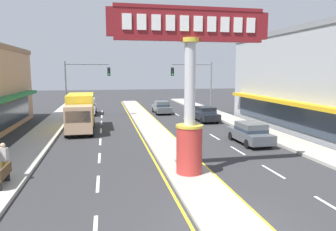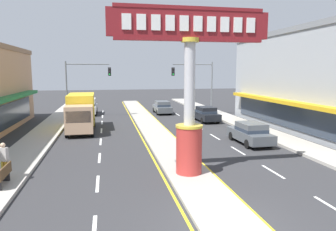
{
  "view_description": "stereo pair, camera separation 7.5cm",
  "coord_description": "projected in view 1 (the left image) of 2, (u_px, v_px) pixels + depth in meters",
  "views": [
    {
      "loc": [
        -3.98,
        -9.35,
        5.11
      ],
      "look_at": [
        -0.46,
        8.07,
        2.6
      ],
      "focal_mm": 33.43,
      "sensor_mm": 36.0,
      "label": 1
    },
    {
      "loc": [
        -3.9,
        -9.36,
        5.11
      ],
      "look_at": [
        -0.46,
        8.07,
        2.6
      ],
      "focal_mm": 33.43,
      "sensor_mm": 36.0,
      "label": 2
    }
  ],
  "objects": [
    {
      "name": "ground_plane",
      "position": [
        228.0,
        224.0,
        10.57
      ],
      "size": [
        160.0,
        160.0,
        0.0
      ],
      "primitive_type": "plane",
      "color": "#303033"
    },
    {
      "name": "median_strip",
      "position": [
        151.0,
        128.0,
        28.03
      ],
      "size": [
        2.22,
        52.0,
        0.14
      ],
      "primitive_type": "cube",
      "color": "#A39E93",
      "rests_on": "ground"
    },
    {
      "name": "sidewalk_left",
      "position": [
        41.0,
        136.0,
        24.33
      ],
      "size": [
        2.51,
        60.0,
        0.18
      ],
      "primitive_type": "cube",
      "color": "#ADA89E",
      "rests_on": "ground"
    },
    {
      "name": "sidewalk_right",
      "position": [
        254.0,
        128.0,
        27.84
      ],
      "size": [
        2.51,
        60.0,
        0.18
      ],
      "primitive_type": "cube",
      "color": "#ADA89E",
      "rests_on": "ground"
    },
    {
      "name": "lane_markings",
      "position": [
        153.0,
        132.0,
        26.72
      ],
      "size": [
        8.96,
        52.0,
        0.01
      ],
      "color": "silver",
      "rests_on": "ground"
    },
    {
      "name": "district_sign",
      "position": [
        190.0,
        92.0,
        14.91
      ],
      "size": [
        7.7,
        1.33,
        7.94
      ],
      "color": "#B7332D",
      "rests_on": "median_strip"
    },
    {
      "name": "storefront_right",
      "position": [
        330.0,
        80.0,
        27.49
      ],
      "size": [
        10.31,
        19.93,
        8.68
      ],
      "color": "#999EA3",
      "rests_on": "ground"
    },
    {
      "name": "traffic_light_left_side",
      "position": [
        82.0,
        79.0,
        33.97
      ],
      "size": [
        4.86,
        0.46,
        6.2
      ],
      "color": "slate",
      "rests_on": "ground"
    },
    {
      "name": "traffic_light_right_side",
      "position": [
        197.0,
        79.0,
        35.7
      ],
      "size": [
        4.86,
        0.46,
        6.2
      ],
      "color": "slate",
      "rests_on": "ground"
    },
    {
      "name": "box_truck_near_right_lane",
      "position": [
        80.0,
        111.0,
        26.95
      ],
      "size": [
        2.36,
        6.95,
        3.12
      ],
      "color": "tan",
      "rests_on": "ground"
    },
    {
      "name": "sedan_far_right_lane",
      "position": [
        205.0,
        114.0,
        32.13
      ],
      "size": [
        2.01,
        4.39,
        1.53
      ],
      "color": "black",
      "rests_on": "ground"
    },
    {
      "name": "sedan_near_left_lane",
      "position": [
        250.0,
        133.0,
        22.19
      ],
      "size": [
        1.88,
        4.32,
        1.53
      ],
      "color": "#4C5156",
      "rests_on": "ground"
    },
    {
      "name": "sedan_mid_left_lane",
      "position": [
        162.0,
        107.0,
        38.13
      ],
      "size": [
        1.85,
        4.31,
        1.53
      ],
      "color": "#4C5156",
      "rests_on": "ground"
    },
    {
      "name": "suv_far_left_oncoming",
      "position": [
        88.0,
        106.0,
        37.29
      ],
      "size": [
        2.03,
        4.63,
        1.9
      ],
      "color": "silver",
      "rests_on": "ground"
    },
    {
      "name": "street_bench",
      "position": [
        2.0,
        175.0,
        13.54
      ],
      "size": [
        0.48,
        1.6,
        0.88
      ],
      "color": "brown",
      "rests_on": "sidewalk_left"
    },
    {
      "name": "pedestrian_near_kerb",
      "position": [
        4.0,
        159.0,
        14.28
      ],
      "size": [
        0.45,
        0.34,
        1.71
      ],
      "color": "gold",
      "rests_on": "sidewalk_left"
    }
  ]
}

